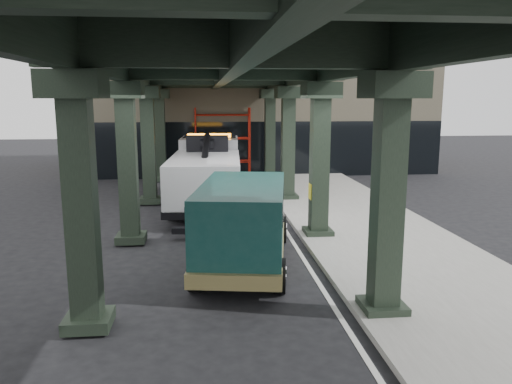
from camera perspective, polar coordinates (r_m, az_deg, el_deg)
ground at (r=14.28m, az=-1.41°, el=-7.72°), size 90.00×90.00×0.00m
sidewalk at (r=17.07m, az=13.31°, el=-4.68°), size 5.00×40.00×0.15m
lane_stripe at (r=16.39m, az=3.98°, el=-5.30°), size 0.12×38.00×0.01m
viaduct at (r=15.56m, az=-3.63°, el=14.16°), size 7.40×32.00×6.40m
building at (r=33.66m, az=-0.79°, el=9.79°), size 22.00×10.00×8.00m
scaffolding at (r=28.28m, az=-3.84°, el=5.77°), size 3.08×0.88×4.00m
tow_truck at (r=21.30m, az=-5.56°, el=2.48°), size 3.21×9.50×3.07m
towed_van at (r=13.38m, az=-1.42°, el=-3.41°), size 3.10×6.01×2.33m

